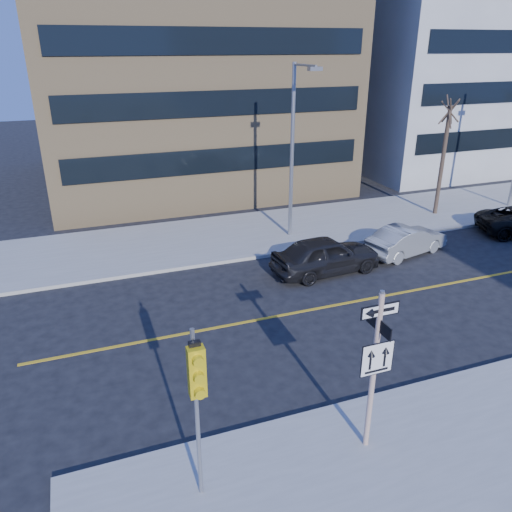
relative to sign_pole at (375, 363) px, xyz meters
name	(u,v)px	position (x,y,z in m)	size (l,w,h in m)	color
ground	(317,386)	(0.00, 2.51, -2.44)	(120.00, 120.00, 0.00)	black
far_sidewalk	(495,202)	(18.00, 14.51, -2.36)	(66.00, 6.00, 0.15)	gray
sign_pole	(375,363)	(0.00, 0.00, 0.00)	(0.92, 0.92, 4.06)	white
traffic_signal	(197,385)	(-4.00, -0.15, 0.59)	(0.32, 0.45, 4.00)	gray
parked_car_a	(326,255)	(3.73, 9.23, -1.65)	(4.63, 1.86, 1.58)	black
parked_car_b	(407,240)	(8.11, 9.74, -1.77)	(4.05, 1.41, 1.34)	gray
streetlight_a	(294,142)	(4.00, 13.27, 2.32)	(0.55, 2.25, 8.00)	gray
street_tree_west	(449,114)	(13.00, 13.81, 3.09)	(1.80, 1.80, 6.35)	#33261E
building_brick	(179,41)	(2.00, 27.51, 6.56)	(18.00, 18.00, 18.00)	tan
building_grey_mid	(457,62)	(24.00, 26.51, 5.06)	(20.00, 16.00, 15.00)	#9B9DA0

